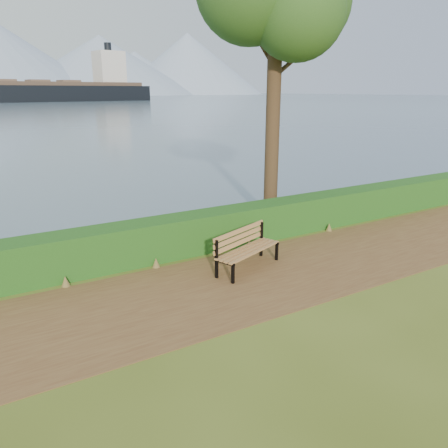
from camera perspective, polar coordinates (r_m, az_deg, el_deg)
ground at (r=9.48m, az=2.16°, el=-8.49°), size 140.00×140.00×0.00m
path at (r=9.71m, az=1.20°, el=-7.81°), size 40.00×3.40×0.01m
hedge at (r=11.41m, az=-4.88°, el=-1.33°), size 32.00×0.85×1.00m
bench at (r=10.36m, az=2.76°, el=-2.92°), size 1.98×1.18×0.96m
cargo_ship at (r=179.90m, az=-21.29°, el=15.82°), size 80.02×23.79×24.00m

